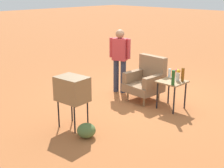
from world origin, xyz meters
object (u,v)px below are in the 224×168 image
(tv_on_stand, at_px, (72,89))
(bottle_wine_green, at_px, (173,78))
(armchair, at_px, (146,80))
(bottle_tall_amber, at_px, (183,75))
(person_standing, at_px, (120,57))
(side_table, at_px, (172,85))
(flower_vase, at_px, (178,74))
(bottle_short_clear, at_px, (170,73))

(tv_on_stand, distance_m, bottle_wine_green, 2.17)
(armchair, distance_m, bottle_tall_amber, 1.00)
(armchair, xyz_separation_m, tv_on_stand, (-0.02, -2.26, 0.28))
(armchair, height_order, tv_on_stand, armchair)
(armchair, height_order, person_standing, person_standing)
(side_table, bearing_deg, tv_on_stand, -110.44)
(tv_on_stand, distance_m, flower_vase, 2.43)
(armchair, relative_size, bottle_tall_amber, 3.53)
(person_standing, height_order, flower_vase, person_standing)
(side_table, distance_m, tv_on_stand, 2.33)
(armchair, xyz_separation_m, person_standing, (-0.84, -0.05, 0.44))
(side_table, bearing_deg, bottle_short_clear, 135.74)
(armchair, relative_size, tv_on_stand, 1.03)
(armchair, height_order, bottle_tall_amber, armchair)
(bottle_short_clear, bearing_deg, flower_vase, -22.25)
(side_table, distance_m, bottle_tall_amber, 0.34)
(side_table, height_order, flower_vase, flower_vase)
(person_standing, relative_size, bottle_wine_green, 5.12)
(person_standing, bearing_deg, armchair, 3.42)
(person_standing, bearing_deg, bottle_wine_green, -8.67)
(person_standing, distance_m, flower_vase, 1.71)
(bottle_wine_green, bearing_deg, tv_on_stand, -117.06)
(side_table, bearing_deg, bottle_wine_green, -53.21)
(bottle_short_clear, height_order, bottle_tall_amber, bottle_tall_amber)
(bottle_short_clear, xyz_separation_m, flower_vase, (0.29, -0.12, 0.05))
(armchair, xyz_separation_m, flower_vase, (0.87, 0.00, 0.30))
(tv_on_stand, relative_size, bottle_short_clear, 5.15)
(person_standing, height_order, bottle_wine_green, person_standing)
(armchair, height_order, bottle_wine_green, armchair)
(bottle_short_clear, height_order, bottle_wine_green, bottle_wine_green)
(flower_vase, bearing_deg, person_standing, -178.19)
(bottle_wine_green, relative_size, bottle_tall_amber, 1.07)
(person_standing, xyz_separation_m, bottle_tall_amber, (1.80, 0.12, -0.14))
(armchair, xyz_separation_m, bottle_tall_amber, (0.95, 0.07, 0.30))
(person_standing, bearing_deg, bottle_short_clear, 7.03)
(tv_on_stand, relative_size, flower_vase, 3.89)
(bottle_short_clear, bearing_deg, bottle_wine_green, -48.69)
(tv_on_stand, height_order, flower_vase, tv_on_stand)
(side_table, height_order, bottle_short_clear, bottle_short_clear)
(side_table, xyz_separation_m, bottle_tall_amber, (0.16, 0.16, 0.25))
(side_table, relative_size, flower_vase, 2.46)
(person_standing, bearing_deg, side_table, -1.32)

